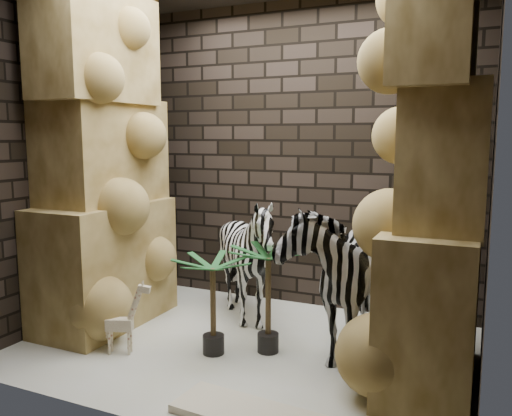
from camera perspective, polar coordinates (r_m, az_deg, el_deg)
The scene contains 12 objects.
floor at distance 4.33m, azimuth -1.31°, elevation -15.10°, with size 3.50×3.50×0.00m, color beige.
wall_back at distance 5.15m, azimuth 4.70°, elevation 5.73°, with size 3.50×3.50×0.00m, color black.
wall_front at distance 2.92m, azimuth -12.10°, elevation 3.93°, with size 3.50×3.50×0.00m, color black.
wall_left at distance 5.00m, azimuth -19.83°, elevation 5.23°, with size 3.00×3.00×0.00m, color black.
wall_right at distance 3.60m, azimuth 24.70°, elevation 4.11°, with size 3.00×3.00×0.00m, color black.
rock_pillar_left at distance 4.77m, azimuth -16.79°, elevation 5.25°, with size 0.68×1.30×3.00m, color tan, non-canonical shape.
rock_pillar_right at distance 3.61m, azimuth 19.45°, elevation 4.39°, with size 0.58×1.25×3.00m, color tan, non-canonical shape.
zebra_right at distance 4.10m, azimuth 8.94°, elevation -5.86°, with size 0.66×1.22×1.45m, color white.
zebra_left at distance 4.70m, azimuth -0.94°, elevation -6.38°, with size 0.95×1.18×1.07m, color white.
giraffe_toy at distance 4.25m, azimuth -14.89°, elevation -11.51°, with size 0.31×0.10×0.60m, color beige, non-canonical shape.
palm_front at distance 4.10m, azimuth 1.36°, elevation -10.05°, with size 0.36×0.36×0.86m, color #0E4516, non-canonical shape.
palm_back at distance 4.09m, azimuth -4.77°, elevation -10.66°, with size 0.36×0.36×0.79m, color #0E4516, non-canonical shape.
Camera 1 is at (1.73, -3.59, 1.69)m, focal length 36.19 mm.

